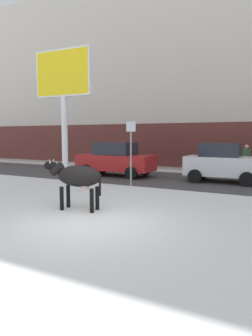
{
  "coord_description": "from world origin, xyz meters",
  "views": [
    {
      "loc": [
        4.59,
        -6.26,
        2.22
      ],
      "look_at": [
        -0.49,
        3.1,
        1.1
      ],
      "focal_mm": 33.27,
      "sensor_mm": 36.0,
      "label": 1
    }
  ],
  "objects": [
    {
      "name": "car_white_hatchback",
      "position": [
        1.62,
        8.84,
        0.93
      ],
      "size": [
        3.55,
        2.01,
        1.86
      ],
      "color": "white",
      "rests_on": "ground"
    },
    {
      "name": "road_strip",
      "position": [
        0.0,
        8.56,
        0.0
      ],
      "size": [
        60.0,
        5.6,
        0.01
      ],
      "primitive_type": "cube",
      "color": "#423F3F",
      "rests_on": "ground"
    },
    {
      "name": "billboard",
      "position": [
        -3.54,
        3.55,
        4.31
      ],
      "size": [
        2.53,
        0.35,
        5.56
      ],
      "color": "silver",
      "rests_on": "ground"
    },
    {
      "name": "cow_black",
      "position": [
        -1.05,
        1.09,
        0.99
      ],
      "size": [
        1.93,
        0.83,
        1.54
      ],
      "color": "black",
      "rests_on": "ground"
    },
    {
      "name": "street_sign",
      "position": [
        -1.68,
        5.74,
        1.67
      ],
      "size": [
        0.44,
        0.08,
        2.82
      ],
      "color": "gray",
      "rests_on": "ground"
    },
    {
      "name": "car_red_sedan",
      "position": [
        -4.03,
        8.43,
        0.91
      ],
      "size": [
        4.25,
        2.09,
        1.84
      ],
      "color": "red",
      "rests_on": "ground"
    },
    {
      "name": "building_facade",
      "position": [
        0.0,
        15.81,
        6.48
      ],
      "size": [
        44.0,
        6.1,
        13.0
      ],
      "color": "beige",
      "rests_on": "ground"
    },
    {
      "name": "ground_plane",
      "position": [
        0.0,
        0.0,
        0.0
      ],
      "size": [
        120.0,
        120.0,
        0.0
      ],
      "primitive_type": "plane",
      "color": "white"
    },
    {
      "name": "pedestrian_near_billboard",
      "position": [
        2.35,
        11.2,
        0.88
      ],
      "size": [
        0.36,
        0.24,
        1.73
      ],
      "color": "#282833",
      "rests_on": "ground"
    }
  ]
}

